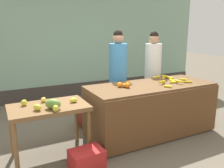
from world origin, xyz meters
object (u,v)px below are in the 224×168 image
at_px(vendor_woman_blue_shirt, 118,77).
at_px(produce_sack, 84,113).
at_px(produce_crate, 87,159).
at_px(vendor_woman_white_shirt, 153,74).

bearing_deg(vendor_woman_blue_shirt, produce_sack, 176.11).
bearing_deg(produce_crate, vendor_woman_blue_shirt, 47.40).
xyz_separation_m(vendor_woman_white_shirt, produce_sack, (-1.57, -0.00, -0.61)).
bearing_deg(vendor_woman_white_shirt, vendor_woman_blue_shirt, -176.56).
height_order(vendor_woman_white_shirt, produce_crate, vendor_woman_white_shirt).
xyz_separation_m(vendor_woman_blue_shirt, produce_crate, (-1.14, -1.24, -0.79)).
xyz_separation_m(vendor_woman_blue_shirt, vendor_woman_white_shirt, (0.87, 0.05, -0.01)).
distance_m(produce_crate, produce_sack, 1.37).
xyz_separation_m(vendor_woman_blue_shirt, produce_sack, (-0.70, 0.05, -0.62)).
relative_size(vendor_woman_blue_shirt, produce_crate, 4.13).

